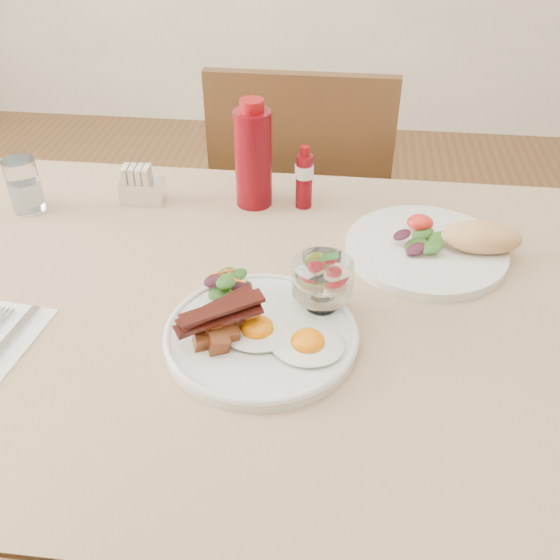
{
  "coord_description": "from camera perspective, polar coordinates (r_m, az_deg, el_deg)",
  "views": [
    {
      "loc": [
        0.11,
        -0.75,
        1.36
      ],
      "look_at": [
        0.02,
        -0.03,
        0.82
      ],
      "focal_mm": 40.0,
      "sensor_mm": 36.0,
      "label": 1
    }
  ],
  "objects": [
    {
      "name": "table",
      "position": [
        1.03,
        -1.16,
        -5.92
      ],
      "size": [
        1.33,
        0.88,
        0.75
      ],
      "color": "brown",
      "rests_on": "ground"
    },
    {
      "name": "chair_far",
      "position": [
        1.65,
        2.02,
        6.13
      ],
      "size": [
        0.42,
        0.42,
        0.93
      ],
      "color": "brown",
      "rests_on": "ground"
    },
    {
      "name": "main_plate",
      "position": [
        0.9,
        -1.72,
        -5.14
      ],
      "size": [
        0.28,
        0.28,
        0.02
      ],
      "primitive_type": "cylinder",
      "color": "silver",
      "rests_on": "table"
    },
    {
      "name": "fried_eggs",
      "position": [
        0.88,
        0.19,
        -5.19
      ],
      "size": [
        0.2,
        0.14,
        0.03
      ],
      "rotation": [
        0.0,
        0.0,
        0.37
      ],
      "color": "silver",
      "rests_on": "main_plate"
    },
    {
      "name": "bacon_potato_pile",
      "position": [
        0.87,
        -5.59,
        -3.96
      ],
      "size": [
        0.12,
        0.1,
        0.06
      ],
      "rotation": [
        0.0,
        0.0,
        0.14
      ],
      "color": "brown",
      "rests_on": "main_plate"
    },
    {
      "name": "side_salad",
      "position": [
        0.95,
        -4.74,
        -0.62
      ],
      "size": [
        0.07,
        0.07,
        0.04
      ],
      "rotation": [
        0.0,
        0.0,
        0.04
      ],
      "color": "#1C4412",
      "rests_on": "main_plate"
    },
    {
      "name": "fruit_cup",
      "position": [
        0.91,
        3.91,
        0.14
      ],
      "size": [
        0.09,
        0.09,
        0.09
      ],
      "rotation": [
        0.0,
        0.0,
        -0.01
      ],
      "color": "white",
      "rests_on": "main_plate"
    },
    {
      "name": "second_plate",
      "position": [
        1.1,
        14.35,
        3.1
      ],
      "size": [
        0.3,
        0.28,
        0.07
      ],
      "rotation": [
        0.0,
        0.0,
        0.43
      ],
      "color": "silver",
      "rests_on": "table"
    },
    {
      "name": "ketchup_bottle",
      "position": [
        1.19,
        -2.46,
        11.17
      ],
      "size": [
        0.09,
        0.09,
        0.21
      ],
      "rotation": [
        0.0,
        0.0,
        -0.39
      ],
      "color": "#61050D",
      "rests_on": "table"
    },
    {
      "name": "hot_sauce_bottle",
      "position": [
        1.19,
        2.22,
        9.3
      ],
      "size": [
        0.04,
        0.04,
        0.12
      ],
      "rotation": [
        0.0,
        0.0,
        0.02
      ],
      "color": "#61050D",
      "rests_on": "table"
    },
    {
      "name": "sugar_caddy",
      "position": [
        1.25,
        -12.61,
        8.26
      ],
      "size": [
        0.08,
        0.05,
        0.08
      ],
      "rotation": [
        0.0,
        0.0,
        0.06
      ],
      "color": "silver",
      "rests_on": "table"
    },
    {
      "name": "water_glass",
      "position": [
        1.28,
        -22.29,
        7.79
      ],
      "size": [
        0.06,
        0.06,
        0.1
      ],
      "color": "white",
      "rests_on": "table"
    }
  ]
}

